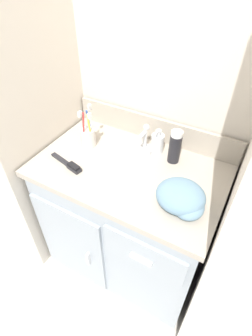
# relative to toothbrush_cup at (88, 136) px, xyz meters

# --- Properties ---
(ground_plane) EXTENTS (6.00, 6.00, 0.00)m
(ground_plane) POSITION_rel_toothbrush_cup_xyz_m (0.26, -0.06, -0.83)
(ground_plane) COLOR beige
(wall_back) EXTENTS (1.05, 0.08, 2.20)m
(wall_back) POSITION_rel_toothbrush_cup_xyz_m (0.26, 0.26, 0.27)
(wall_back) COLOR beige
(wall_back) RESTS_ON ground_plane
(wall_left) EXTENTS (0.08, 0.62, 2.20)m
(wall_left) POSITION_rel_toothbrush_cup_xyz_m (-0.22, -0.06, 0.27)
(wall_left) COLOR beige
(wall_left) RESTS_ON ground_plane
(vanity) EXTENTS (0.87, 0.56, 0.78)m
(vanity) POSITION_rel_toothbrush_cup_xyz_m (0.26, -0.06, -0.43)
(vanity) COLOR #9EA8B2
(vanity) RESTS_ON ground_plane
(backsplash) EXTENTS (0.87, 0.02, 0.13)m
(backsplash) POSITION_rel_toothbrush_cup_xyz_m (0.26, 0.21, 0.01)
(backsplash) COLOR #B2A899
(backsplash) RESTS_ON vanity
(sink_faucet) EXTENTS (0.09, 0.09, 0.14)m
(sink_faucet) POSITION_rel_toothbrush_cup_xyz_m (0.26, 0.10, -0.00)
(sink_faucet) COLOR silver
(sink_faucet) RESTS_ON vanity
(toothbrush_cup) EXTENTS (0.07, 0.10, 0.20)m
(toothbrush_cup) POSITION_rel_toothbrush_cup_xyz_m (0.00, 0.00, 0.00)
(toothbrush_cup) COLOR silver
(toothbrush_cup) RESTS_ON vanity
(soap_dispenser) EXTENTS (0.06, 0.06, 0.13)m
(soap_dispenser) POSITION_rel_toothbrush_cup_xyz_m (0.32, 0.12, -0.00)
(soap_dispenser) COLOR white
(soap_dispenser) RESTS_ON vanity
(shaving_cream_can) EXTENTS (0.05, 0.05, 0.16)m
(shaving_cream_can) POSITION_rel_toothbrush_cup_xyz_m (0.42, 0.09, 0.03)
(shaving_cream_can) COLOR black
(shaving_cream_can) RESTS_ON vanity
(hairbrush) EXTENTS (0.20, 0.07, 0.03)m
(hairbrush) POSITION_rel_toothbrush_cup_xyz_m (0.02, -0.18, -0.04)
(hairbrush) COLOR #232328
(hairbrush) RESTS_ON vanity
(hand_towel) EXTENTS (0.20, 0.18, 0.10)m
(hand_towel) POSITION_rel_toothbrush_cup_xyz_m (0.55, -0.15, -0.01)
(hand_towel) COLOR #6B8EA8
(hand_towel) RESTS_ON vanity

